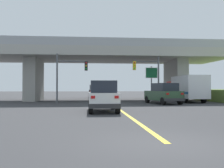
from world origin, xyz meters
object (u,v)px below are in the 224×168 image
box_truck (187,88)px  traffic_signal_nearside (150,72)px  suv_crossing (163,93)px  traffic_signal_farside (68,72)px  sedan_oncoming (95,91)px  highway_sign (152,76)px  suv_lead (103,96)px

box_truck → traffic_signal_nearside: bearing=-179.7°
suv_crossing → traffic_signal_nearside: bearing=89.3°
box_truck → traffic_signal_farside: 13.15m
box_truck → traffic_signal_farside: (-13.00, -1.01, 1.66)m
suv_crossing → box_truck: size_ratio=0.67×
suv_crossing → traffic_signal_farside: traffic_signal_farside is taller
sedan_oncoming → traffic_signal_nearside: bearing=-66.7°
traffic_signal_farside → highway_sign: size_ratio=1.24×
traffic_signal_farside → sedan_oncoming: bearing=77.6°
sedan_oncoming → traffic_signal_farside: size_ratio=0.89×
suv_lead → traffic_signal_nearside: size_ratio=0.83×
box_truck → traffic_signal_farside: traffic_signal_farside is taller
suv_crossing → traffic_signal_farside: size_ratio=0.96×
suv_crossing → sedan_oncoming: (-6.28, 16.35, -0.00)m
suv_lead → suv_crossing: 9.91m
suv_lead → highway_sign: (6.43, 12.70, 1.94)m
suv_lead → suv_crossing: same height
highway_sign → suv_lead: bearing=-116.9°
traffic_signal_nearside → traffic_signal_farside: (-8.79, -0.99, -0.08)m
traffic_signal_farside → box_truck: bearing=4.4°
suv_lead → sedan_oncoming: bearing=89.8°
sedan_oncoming → traffic_signal_farside: (-3.12, -14.16, 2.18)m
suv_crossing → highway_sign: 5.44m
box_truck → suv_lead: bearing=-132.6°
suv_lead → traffic_signal_farside: traffic_signal_farside is taller
sedan_oncoming → traffic_signal_nearside: 14.52m
sedan_oncoming → suv_crossing: bearing=-69.0°
sedan_oncoming → traffic_signal_nearside: size_ratio=0.87×
suv_crossing → traffic_signal_nearside: 3.95m
traffic_signal_nearside → highway_sign: size_ratio=1.27×
sedan_oncoming → traffic_signal_nearside: (5.68, -13.17, 2.26)m
suv_crossing → highway_sign: (0.08, 5.09, 1.94)m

